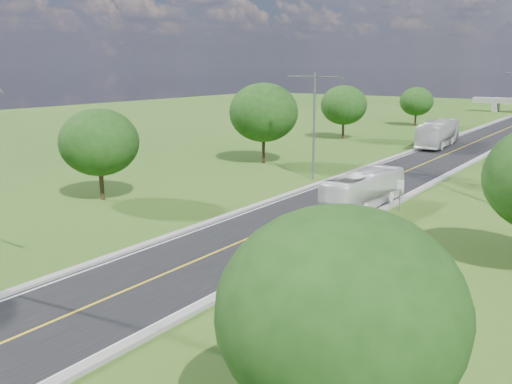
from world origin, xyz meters
TOP-DOWN VIEW (x-y plane):
  - ground at (0.00, 60.00)m, footprint 260.00×260.00m
  - road at (0.00, 66.00)m, footprint 8.00×150.00m
  - curb_left at (-4.25, 66.00)m, footprint 0.50×150.00m
  - curb_right at (4.25, 66.00)m, footprint 0.50×150.00m
  - speed_limit_sign at (5.20, 37.98)m, footprint 0.55×0.09m
  - streetlight_mid_left at (-6.00, 45.00)m, footprint 5.90×0.25m
  - tree_lb at (-16.00, 28.00)m, footprint 6.30×6.30m
  - tree_lc at (-15.00, 50.00)m, footprint 7.56×7.56m
  - tree_ld at (-17.00, 74.00)m, footprint 6.72×6.72m
  - tree_le at (-14.50, 98.00)m, footprint 5.88×5.88m
  - tree_ra at (14.00, 10.00)m, footprint 6.30×6.30m
  - bus_outbound at (2.65, 37.28)m, footprint 2.73×10.01m
  - bus_inbound at (-3.03, 73.68)m, footprint 3.65×12.44m

SIDE VIEW (x-z plane):
  - ground at x=0.00m, z-range 0.00..0.00m
  - road at x=0.00m, z-range 0.00..0.06m
  - curb_left at x=-4.25m, z-range 0.00..0.22m
  - curb_right at x=4.25m, z-range 0.00..0.22m
  - bus_outbound at x=2.65m, z-range 0.06..2.82m
  - speed_limit_sign at x=5.20m, z-range 0.40..2.80m
  - bus_inbound at x=-3.03m, z-range 0.06..3.48m
  - tree_le at x=-14.50m, z-range 0.91..7.75m
  - tree_lb at x=-16.00m, z-range 0.98..8.31m
  - tree_ra at x=14.00m, z-range 0.98..8.31m
  - tree_ld at x=-17.00m, z-range 1.05..8.86m
  - tree_lc at x=-15.00m, z-range 1.18..9.97m
  - streetlight_mid_left at x=-6.00m, z-range 0.94..10.94m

